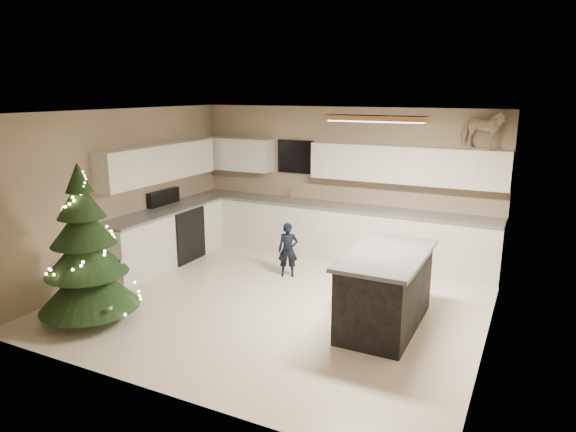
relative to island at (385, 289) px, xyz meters
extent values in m
plane|color=beige|center=(-1.56, 0.08, -0.48)|extent=(5.50, 5.50, 0.00)
cube|color=tan|center=(-1.56, 2.58, 0.82)|extent=(5.50, 0.02, 2.60)
cube|color=tan|center=(-1.56, -2.42, 0.82)|extent=(5.50, 0.02, 2.60)
cube|color=tan|center=(-4.31, 0.08, 0.82)|extent=(0.02, 5.00, 2.60)
cube|color=tan|center=(1.19, 0.08, 0.82)|extent=(0.02, 5.00, 2.60)
cube|color=silver|center=(-1.56, 0.08, 2.12)|extent=(5.50, 5.00, 0.02)
cube|color=olive|center=(-0.26, 0.18, 2.07)|extent=(1.25, 0.32, 0.06)
cube|color=white|center=(-0.26, 0.18, 2.04)|extent=(1.15, 0.24, 0.02)
cube|color=silver|center=(-1.56, 2.28, -0.03)|extent=(5.48, 0.60, 0.90)
cube|color=silver|center=(-4.01, 0.68, -0.03)|extent=(0.60, 2.60, 0.90)
cube|color=slate|center=(-1.56, 2.27, 0.44)|extent=(5.48, 0.62, 0.04)
cube|color=slate|center=(-4.00, 0.68, 0.44)|extent=(0.62, 2.60, 0.04)
cube|color=silver|center=(-3.61, 2.40, 1.22)|extent=(1.40, 0.35, 0.60)
cube|color=silver|center=(-0.41, 2.40, 1.22)|extent=(3.20, 0.35, 0.60)
cube|color=silver|center=(-4.13, 0.80, 1.22)|extent=(0.35, 2.60, 0.60)
cube|color=black|center=(-2.46, 2.55, 1.22)|extent=(0.70, 0.04, 0.60)
cube|color=#99999E|center=(-2.46, 2.28, 0.42)|extent=(0.55, 0.40, 0.06)
cylinder|color=#99999E|center=(-2.46, 2.38, 0.58)|extent=(0.03, 0.03, 0.24)
cube|color=black|center=(-3.99, 0.98, -0.03)|extent=(0.64, 0.75, 0.90)
cube|color=black|center=(-4.24, 0.98, 0.57)|extent=(0.10, 0.75, 0.30)
cube|color=black|center=(0.00, 0.00, -0.03)|extent=(0.80, 1.60, 0.90)
cube|color=#434344|center=(0.00, 0.00, 0.45)|extent=(0.90, 1.70, 0.05)
cylinder|color=olive|center=(-0.51, 0.29, 0.14)|extent=(0.34, 0.34, 0.04)
cylinder|color=olive|center=(-0.63, 0.17, -0.18)|extent=(0.04, 0.04, 0.60)
cylinder|color=olive|center=(-0.39, 0.17, -0.18)|extent=(0.04, 0.04, 0.60)
cylinder|color=olive|center=(-0.63, 0.40, -0.18)|extent=(0.04, 0.04, 0.60)
cylinder|color=olive|center=(-0.39, 0.40, -0.18)|extent=(0.04, 0.04, 0.60)
cube|color=olive|center=(-0.51, 0.29, -0.28)|extent=(0.26, 0.03, 0.03)
cylinder|color=#3F2816|center=(-3.41, -1.52, -0.34)|extent=(0.11, 0.11, 0.27)
cone|color=black|center=(-3.41, -1.52, 0.02)|extent=(1.23, 1.23, 0.63)
cone|color=black|center=(-3.41, -1.52, 0.43)|extent=(1.01, 1.01, 0.54)
cone|color=black|center=(-3.41, -1.52, 0.79)|extent=(0.80, 0.80, 0.50)
cone|color=black|center=(-3.41, -1.52, 1.11)|extent=(0.58, 0.58, 0.45)
cone|color=black|center=(-3.41, -1.52, 1.38)|extent=(0.33, 0.33, 0.36)
sphere|color=#FFD88C|center=(-2.77, -1.52, -0.25)|extent=(0.03, 0.03, 0.03)
sphere|color=#FFD88C|center=(-2.81, -1.33, -0.21)|extent=(0.03, 0.03, 0.03)
sphere|color=#FFD88C|center=(-2.91, -1.16, -0.18)|extent=(0.03, 0.03, 0.03)
sphere|color=#FFD88C|center=(-3.05, -1.04, -0.14)|extent=(0.03, 0.03, 0.03)
sphere|color=#FFD88C|center=(-3.22, -0.96, -0.10)|extent=(0.03, 0.03, 0.03)
sphere|color=#FFD88C|center=(-3.40, -0.95, -0.06)|extent=(0.03, 0.03, 0.03)
sphere|color=#FFD88C|center=(-3.57, -0.98, -0.02)|extent=(0.03, 0.03, 0.03)
sphere|color=#FFD88C|center=(-3.72, -1.07, 0.01)|extent=(0.03, 0.03, 0.03)
sphere|color=#FFD88C|center=(-3.83, -1.20, 0.05)|extent=(0.03, 0.03, 0.03)
sphere|color=#FFD88C|center=(-3.90, -1.35, 0.09)|extent=(0.03, 0.03, 0.03)
sphere|color=#FFD88C|center=(-3.92, -1.51, 0.13)|extent=(0.03, 0.03, 0.03)
sphere|color=#FFD88C|center=(-3.89, -1.66, 0.17)|extent=(0.03, 0.03, 0.03)
sphere|color=#FFD88C|center=(-3.81, -1.79, 0.21)|extent=(0.03, 0.03, 0.03)
sphere|color=#FFD88C|center=(-3.70, -1.89, 0.24)|extent=(0.03, 0.03, 0.03)
sphere|color=#FFD88C|center=(-3.57, -1.95, 0.28)|extent=(0.03, 0.03, 0.03)
sphere|color=#FFD88C|center=(-3.43, -1.97, 0.32)|extent=(0.03, 0.03, 0.03)
sphere|color=#FFD88C|center=(-3.30, -1.94, 0.36)|extent=(0.03, 0.03, 0.03)
sphere|color=#FFD88C|center=(-3.18, -1.87, 0.40)|extent=(0.03, 0.03, 0.03)
sphere|color=#FFD88C|center=(-3.09, -1.78, 0.44)|extent=(0.03, 0.03, 0.03)
sphere|color=#FFD88C|center=(-3.04, -1.66, 0.47)|extent=(0.03, 0.03, 0.03)
sphere|color=#FFD88C|center=(-3.03, -1.54, 0.51)|extent=(0.03, 0.03, 0.03)
sphere|color=#FFD88C|center=(-3.06, -1.43, 0.55)|extent=(0.03, 0.03, 0.03)
sphere|color=#FFD88C|center=(-3.11, -1.33, 0.59)|extent=(0.03, 0.03, 0.03)
sphere|color=#FFD88C|center=(-3.19, -1.26, 0.63)|extent=(0.03, 0.03, 0.03)
sphere|color=#FFD88C|center=(-3.29, -1.22, 0.66)|extent=(0.03, 0.03, 0.03)
sphere|color=#FFD88C|center=(-3.38, -1.21, 0.70)|extent=(0.03, 0.03, 0.03)
sphere|color=#FFD88C|center=(-3.48, -1.23, 0.74)|extent=(0.03, 0.03, 0.03)
sphere|color=#FFD88C|center=(-3.56, -1.28, 0.78)|extent=(0.03, 0.03, 0.03)
sphere|color=#FFD88C|center=(-3.61, -1.34, 0.82)|extent=(0.03, 0.03, 0.03)
sphere|color=#FFD88C|center=(-3.65, -1.42, 0.86)|extent=(0.03, 0.03, 0.03)
sphere|color=#FFD88C|center=(-3.65, -1.50, 0.89)|extent=(0.03, 0.03, 0.03)
sphere|color=#FFD88C|center=(-3.63, -1.57, 0.93)|extent=(0.03, 0.03, 0.03)
sphere|color=#FFD88C|center=(-3.60, -1.63, 0.97)|extent=(0.03, 0.03, 0.03)
sphere|color=#FFD88C|center=(-3.54, -1.67, 1.01)|extent=(0.03, 0.03, 0.03)
sphere|color=#FFD88C|center=(-3.49, -1.70, 1.05)|extent=(0.03, 0.03, 0.03)
sphere|color=#FFD88C|center=(-3.43, -1.70, 1.09)|extent=(0.03, 0.03, 0.03)
sphere|color=#FFD88C|center=(-3.37, -1.68, 1.12)|extent=(0.03, 0.03, 0.03)
sphere|color=#FFD88C|center=(-3.33, -1.65, 1.16)|extent=(0.03, 0.03, 0.03)
sphere|color=#FFD88C|center=(-3.31, -1.62, 1.20)|extent=(0.03, 0.03, 0.03)
sphere|color=#FFD88C|center=(-3.29, -1.57, 1.24)|extent=(0.03, 0.03, 0.03)
sphere|color=#FFD88C|center=(-3.30, -1.54, 1.28)|extent=(0.03, 0.03, 0.03)
sphere|color=#FFD88C|center=(-3.31, -1.50, 1.31)|extent=(0.03, 0.03, 0.03)
sphere|color=#FFD88C|center=(-3.33, -1.48, 1.35)|extent=(0.03, 0.03, 0.03)
sphere|color=#FFD88C|center=(-3.36, -1.47, 1.39)|extent=(0.03, 0.03, 0.03)
sphere|color=#FFD88C|center=(-3.38, -1.47, 1.43)|extent=(0.03, 0.03, 0.03)
sphere|color=silver|center=(-2.85, -1.52, -0.14)|extent=(0.06, 0.06, 0.06)
sphere|color=silver|center=(-3.71, -1.11, 0.00)|extent=(0.06, 0.06, 0.06)
sphere|color=silver|center=(-3.55, -1.96, 0.13)|extent=(0.06, 0.06, 0.06)
sphere|color=silver|center=(-3.02, -1.39, 0.27)|extent=(0.06, 0.06, 0.06)
sphere|color=silver|center=(-3.70, -1.31, 0.40)|extent=(0.06, 0.06, 0.06)
sphere|color=silver|center=(-3.41, -1.84, 0.54)|extent=(0.06, 0.06, 0.06)
sphere|color=silver|center=(-3.19, -1.36, 0.68)|extent=(0.06, 0.06, 0.06)
sphere|color=silver|center=(-3.62, -1.46, 0.81)|extent=(0.06, 0.06, 0.06)
sphere|color=silver|center=(-3.35, -1.68, 0.95)|extent=(0.06, 0.06, 0.06)
sphere|color=silver|center=(-3.34, -1.42, 1.08)|extent=(0.06, 0.06, 0.06)
sphere|color=silver|center=(-3.48, -1.52, 1.22)|extent=(0.06, 0.06, 0.06)
sphere|color=silver|center=(-3.39, -1.54, 1.35)|extent=(0.06, 0.06, 0.06)
imported|color=black|center=(-1.86, 1.05, -0.05)|extent=(0.37, 0.32, 0.86)
cube|color=olive|center=(0.73, 2.36, 1.53)|extent=(0.27, 0.02, 0.02)
cube|color=olive|center=(0.73, 2.45, 1.53)|extent=(0.27, 0.02, 0.02)
imported|color=beige|center=(0.73, 2.40, 1.83)|extent=(0.72, 0.41, 0.57)
camera|label=1|loc=(1.56, -5.85, 2.39)|focal=32.00mm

